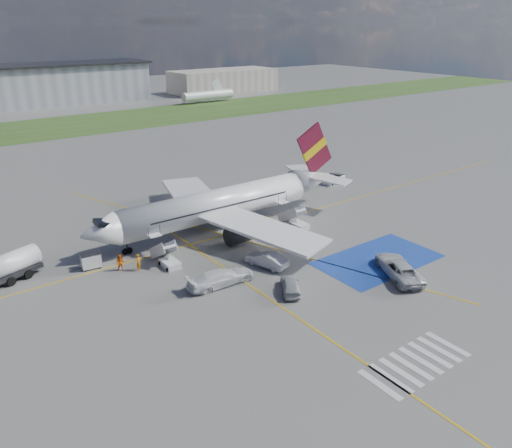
# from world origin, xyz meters

# --- Properties ---
(ground) EXTENTS (400.00, 400.00, 0.00)m
(ground) POSITION_xyz_m (0.00, 0.00, 0.00)
(ground) COLOR #60605E
(ground) RESTS_ON ground
(grass_strip) EXTENTS (400.00, 30.00, 0.01)m
(grass_strip) POSITION_xyz_m (0.00, 95.00, 0.01)
(grass_strip) COLOR #2D4C1E
(grass_strip) RESTS_ON ground
(taxiway_line_main) EXTENTS (120.00, 0.20, 0.01)m
(taxiway_line_main) POSITION_xyz_m (0.00, 12.00, 0.01)
(taxiway_line_main) COLOR gold
(taxiway_line_main) RESTS_ON ground
(taxiway_line_cross) EXTENTS (0.20, 60.00, 0.01)m
(taxiway_line_cross) POSITION_xyz_m (-5.00, -10.00, 0.01)
(taxiway_line_cross) COLOR gold
(taxiway_line_cross) RESTS_ON ground
(taxiway_line_diag) EXTENTS (20.71, 56.45, 0.01)m
(taxiway_line_diag) POSITION_xyz_m (0.00, 12.00, 0.01)
(taxiway_line_diag) COLOR gold
(taxiway_line_diag) RESTS_ON ground
(staging_box) EXTENTS (14.00, 8.00, 0.01)m
(staging_box) POSITION_xyz_m (10.00, -4.00, 0.01)
(staging_box) COLOR #193B9B
(staging_box) RESTS_ON ground
(crosswalk) EXTENTS (9.00, 4.00, 0.01)m
(crosswalk) POSITION_xyz_m (-1.80, -18.00, 0.01)
(crosswalk) COLOR silver
(crosswalk) RESTS_ON ground
(terminal_centre) EXTENTS (48.00, 18.00, 12.00)m
(terminal_centre) POSITION_xyz_m (20.00, 135.00, 6.00)
(terminal_centre) COLOR gray
(terminal_centre) RESTS_ON ground
(terminal_east) EXTENTS (40.00, 16.00, 8.00)m
(terminal_east) POSITION_xyz_m (75.00, 128.00, 4.00)
(terminal_east) COLOR #9F9489
(terminal_east) RESTS_ON ground
(airliner) EXTENTS (36.81, 32.95, 11.92)m
(airliner) POSITION_xyz_m (1.51, 14.00, 3.39)
(airliner) COLOR white
(airliner) RESTS_ON ground
(airstairs_fwd) EXTENTS (1.90, 5.20, 3.60)m
(airstairs_fwd) POSITION_xyz_m (-9.50, 8.70, 0.62)
(airstairs_fwd) COLOR white
(airstairs_fwd) RESTS_ON ground
(airstairs_aft) EXTENTS (1.90, 5.20, 3.60)m
(airstairs_aft) POSITION_xyz_m (9.00, 8.70, 0.62)
(airstairs_aft) COLOR white
(airstairs_aft) RESTS_ON ground
(gpu_cart) EXTENTS (2.16, 1.53, 1.68)m
(gpu_cart) POSITION_xyz_m (-16.50, 13.04, 0.76)
(gpu_cart) COLOR white
(gpu_cart) RESTS_ON ground
(belt_loader) EXTENTS (5.46, 3.12, 1.58)m
(belt_loader) POSITION_xyz_m (26.65, 19.83, 0.39)
(belt_loader) COLOR white
(belt_loader) RESTS_ON ground
(car_silver_a) EXTENTS (3.87, 4.60, 1.49)m
(car_silver_a) POSITION_xyz_m (-2.50, -3.66, 0.74)
(car_silver_a) COLOR #B4B8BC
(car_silver_a) RESTS_ON ground
(car_silver_b) EXTENTS (3.05, 5.12, 1.60)m
(car_silver_b) POSITION_xyz_m (-1.00, 2.14, 0.80)
(car_silver_b) COLOR silver
(car_silver_b) RESTS_ON ground
(van_white_a) EXTENTS (5.23, 6.62, 2.26)m
(van_white_a) POSITION_xyz_m (8.86, -7.70, 1.13)
(van_white_a) COLOR silver
(van_white_a) RESTS_ON ground
(van_white_b) EXTENTS (5.57, 2.51, 2.14)m
(van_white_b) POSITION_xyz_m (-7.21, 1.62, 1.07)
(van_white_b) COLOR white
(van_white_b) RESTS_ON ground
(crew_fwd) EXTENTS (0.81, 0.82, 1.90)m
(crew_fwd) POSITION_xyz_m (-12.58, 9.46, 0.95)
(crew_fwd) COLOR orange
(crew_fwd) RESTS_ON ground
(crew_nose) EXTENTS (1.18, 1.14, 1.92)m
(crew_nose) POSITION_xyz_m (-14.19, 10.50, 0.96)
(crew_nose) COLOR orange
(crew_nose) RESTS_ON ground
(crew_aft) EXTENTS (0.50, 1.04, 1.73)m
(crew_aft) POSITION_xyz_m (5.63, 10.52, 0.86)
(crew_aft) COLOR orange
(crew_aft) RESTS_ON ground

